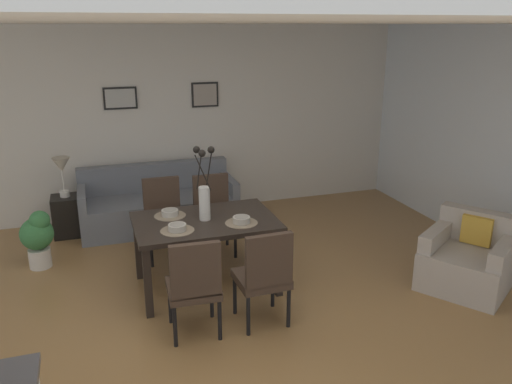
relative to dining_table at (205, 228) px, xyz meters
The scene contains 22 objects.
ground_plane 1.06m from the dining_table, 102.09° to the right, with size 9.00×9.00×0.00m, color olive.
back_wall_panel 2.53m from the dining_table, 94.09° to the left, with size 9.00×0.10×2.60m, color silver.
ceiling_panel 2.04m from the dining_table, 112.85° to the right, with size 9.00×7.20×0.08m, color white.
dining_table is the anchor object (origin of this frame).
dining_chair_near_left 0.91m from the dining_table, 109.23° to the right, with size 0.46×0.46×0.92m.
dining_chair_near_right 0.96m from the dining_table, 107.71° to the left, with size 0.45×0.45×0.92m.
dining_chair_far_left 0.94m from the dining_table, 69.45° to the right, with size 0.45×0.45×0.92m.
dining_chair_far_right 0.90m from the dining_table, 71.27° to the left, with size 0.44×0.44×0.92m.
centerpiece_vase 0.37m from the dining_table, 55.35° to the left, with size 0.21×0.23×0.73m.
placemat_near_left 0.39m from the dining_table, 146.30° to the right, with size 0.32×0.32×0.01m, color #7F705B.
bowl_near_left 0.40m from the dining_table, 146.30° to the right, with size 0.17×0.17×0.07m.
placemat_near_right 0.39m from the dining_table, 146.30° to the left, with size 0.32×0.32×0.01m, color #7F705B.
bowl_near_right 0.40m from the dining_table, 146.30° to the left, with size 0.17×0.17×0.07m.
placemat_far_left 0.39m from the dining_table, 33.70° to the right, with size 0.32×0.32×0.01m, color #7F705B.
bowl_far_left 0.40m from the dining_table, 33.70° to the right, with size 0.17×0.17×0.07m.
sofa 1.93m from the dining_table, 96.60° to the left, with size 2.02×0.84×0.80m.
side_table 2.39m from the dining_table, 125.71° to the left, with size 0.36×0.36×0.52m, color black.
table_lamp 2.37m from the dining_table, 125.71° to the left, with size 0.22×0.22×0.51m.
armchair 2.71m from the dining_table, 17.97° to the right, with size 1.11×1.11×0.75m.
framed_picture_left 2.64m from the dining_table, 103.61° to the left, with size 0.44×0.03×0.29m.
framed_picture_center 2.64m from the dining_table, 76.39° to the left, with size 0.37×0.03×0.34m.
potted_plant 1.97m from the dining_table, 148.38° to the left, with size 0.36×0.36×0.67m.
Camera 1 is at (-0.86, -3.92, 2.58)m, focal length 36.30 mm.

